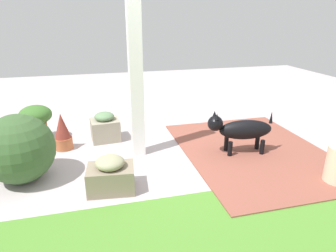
{
  "coord_description": "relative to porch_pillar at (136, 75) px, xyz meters",
  "views": [
    {
      "loc": [
        0.89,
        3.45,
        1.7
      ],
      "look_at": [
        0.01,
        0.07,
        0.4
      ],
      "focal_mm": 31.93,
      "sensor_mm": 36.0,
      "label": 1
    }
  ],
  "objects": [
    {
      "name": "ground_plane",
      "position": [
        -0.37,
        0.08,
        -1.03
      ],
      "size": [
        12.0,
        12.0,
        0.0
      ],
      "primitive_type": "plane",
      "color": "#B4A6A9"
    },
    {
      "name": "brick_path",
      "position": [
        -1.48,
        0.34,
        -1.02
      ],
      "size": [
        1.8,
        2.4,
        0.02
      ],
      "primitive_type": "cube",
      "color": "brown",
      "rests_on": "ground"
    },
    {
      "name": "porch_pillar",
      "position": [
        0.0,
        0.0,
        0.0
      ],
      "size": [
        0.16,
        0.16,
        2.06
      ],
      "primitive_type": "cube",
      "color": "white",
      "rests_on": "ground"
    },
    {
      "name": "stone_planter_nearest",
      "position": [
        0.39,
        -0.57,
        -0.84
      ],
      "size": [
        0.42,
        0.39,
        0.42
      ],
      "color": "gray",
      "rests_on": "ground"
    },
    {
      "name": "stone_planter_mid",
      "position": [
        0.41,
        0.8,
        -0.86
      ],
      "size": [
        0.51,
        0.39,
        0.38
      ],
      "color": "gray",
      "rests_on": "ground"
    },
    {
      "name": "round_shrub",
      "position": [
        1.32,
        0.36,
        -0.65
      ],
      "size": [
        0.75,
        0.75,
        0.75
      ],
      "primitive_type": "sphere",
      "color": "#37562D",
      "rests_on": "ground"
    },
    {
      "name": "terracotta_pot_spiky",
      "position": [
        0.95,
        -0.39,
        -0.79
      ],
      "size": [
        0.23,
        0.23,
        0.5
      ],
      "color": "#B35F38",
      "rests_on": "ground"
    },
    {
      "name": "terracotta_pot_broad",
      "position": [
        1.33,
        -0.8,
        -0.71
      ],
      "size": [
        0.45,
        0.45,
        0.52
      ],
      "color": "#A75931",
      "rests_on": "ground"
    },
    {
      "name": "dog",
      "position": [
        -1.27,
        0.34,
        -0.69
      ],
      "size": [
        0.85,
        0.32,
        0.58
      ],
      "color": "black",
      "rests_on": "ground"
    }
  ]
}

